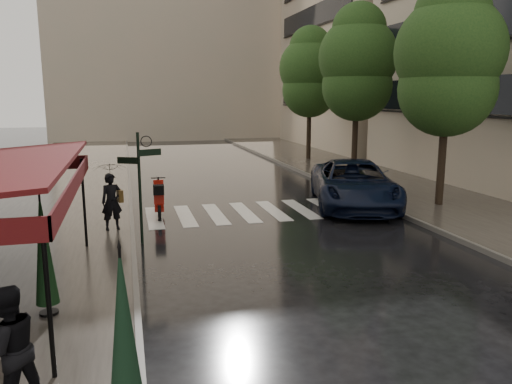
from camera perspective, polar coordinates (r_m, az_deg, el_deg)
name	(u,v)px	position (r m, az deg, el deg)	size (l,w,h in m)	color
ground	(201,277)	(11.59, -6.31, -9.63)	(120.00, 120.00, 0.00)	black
sidewalk_near	(57,189)	(23.29, -21.77, 0.27)	(6.00, 60.00, 0.12)	#38332D
sidewalk_far	(367,176)	(25.92, 12.56, 1.81)	(5.50, 60.00, 0.12)	#38332D
curb_near	(129,186)	(23.09, -14.26, 0.67)	(0.12, 60.00, 0.16)	#595651
curb_far	(315,178)	(24.77, 6.78, 1.61)	(0.12, 60.00, 0.16)	#595651
crosswalk	(259,211)	(17.80, 0.35, -2.21)	(7.85, 3.20, 0.01)	silver
signpost	(140,179)	(13.93, -13.15, 1.46)	(1.17, 0.29, 3.10)	black
haussmann_far	(362,27)	(41.25, 11.98, 17.95)	(8.00, 16.00, 18.50)	#B8A38D
backdrop_building	(171,31)	(49.31, -9.74, 17.71)	(22.00, 6.00, 20.00)	#B8A38D
tree_near	(449,59)	(19.31, 21.18, 13.97)	(3.80, 3.80, 7.99)	black
tree_mid	(358,63)	(25.32, 11.54, 14.21)	(3.80, 3.80, 8.34)	black
tree_far	(310,73)	(31.82, 6.18, 13.40)	(3.80, 3.80, 8.16)	black
pedestrian_with_umbrella	(110,175)	(15.26, -16.30, 1.85)	(1.23, 1.24, 2.47)	black
pedestrian_terrace	(9,348)	(7.25, -26.40, -15.72)	(0.80, 0.62, 1.65)	black
scooter	(159,200)	(17.26, -11.02, -0.90)	(0.51, 1.90, 1.24)	black
parked_car	(354,184)	(18.83, 11.11, 0.92)	(2.82, 6.11, 1.70)	black
parasol_front	(44,249)	(9.75, -23.10, -6.03)	(0.41, 0.41, 2.30)	black
parasol_back	(123,320)	(6.69, -14.95, -13.96)	(0.40, 0.40, 2.16)	black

